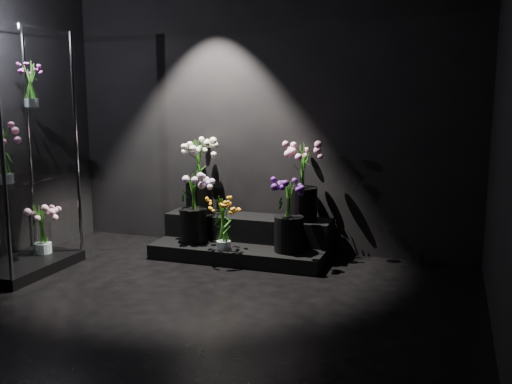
% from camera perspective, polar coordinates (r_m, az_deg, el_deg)
% --- Properties ---
extents(floor, '(4.00, 4.00, 0.00)m').
position_cam_1_polar(floor, '(3.92, -8.37, -12.83)').
color(floor, black).
rests_on(floor, ground).
extents(wall_back, '(4.00, 0.00, 4.00)m').
position_cam_1_polar(wall_back, '(5.47, 1.01, 8.77)').
color(wall_back, black).
rests_on(wall_back, floor).
extents(display_riser, '(1.60, 0.71, 0.35)m').
position_cam_1_polar(display_riser, '(5.37, -1.12, -4.77)').
color(display_riser, black).
rests_on(display_riser, floor).
extents(display_case, '(0.55, 0.92, 2.03)m').
position_cam_1_polar(display_case, '(5.12, -22.75, 3.59)').
color(display_case, black).
rests_on(display_case, floor).
extents(bouquet_orange_bells, '(0.28, 0.28, 0.47)m').
position_cam_1_polar(bouquet_orange_bells, '(5.06, -3.29, -3.08)').
color(bouquet_orange_bells, white).
rests_on(bouquet_orange_bells, display_riser).
extents(bouquet_lilac, '(0.39, 0.39, 0.63)m').
position_cam_1_polar(bouquet_lilac, '(5.30, -6.29, -1.24)').
color(bouquet_lilac, black).
rests_on(bouquet_lilac, display_riser).
extents(bouquet_purple, '(0.32, 0.32, 0.64)m').
position_cam_1_polar(bouquet_purple, '(4.96, 3.33, -2.15)').
color(bouquet_purple, black).
rests_on(bouquet_purple, display_riser).
extents(bouquet_cream_roses, '(0.49, 0.49, 0.70)m').
position_cam_1_polar(bouquet_cream_roses, '(5.51, -5.73, 2.04)').
color(bouquet_cream_roses, black).
rests_on(bouquet_cream_roses, display_riser).
extents(bouquet_pink_roses, '(0.39, 0.39, 0.71)m').
position_cam_1_polar(bouquet_pink_roses, '(5.19, 4.71, 1.41)').
color(bouquet_pink_roses, black).
rests_on(bouquet_pink_roses, display_riser).
extents(bouquet_case_pink, '(0.34, 0.34, 0.46)m').
position_cam_1_polar(bouquet_case_pink, '(4.96, -23.96, 3.51)').
color(bouquet_case_pink, white).
rests_on(bouquet_case_pink, display_case).
extents(bouquet_case_magenta, '(0.29, 0.29, 0.37)m').
position_cam_1_polar(bouquet_case_magenta, '(5.23, -21.65, 10.02)').
color(bouquet_case_magenta, white).
rests_on(bouquet_case_magenta, display_case).
extents(bouquet_case_base_pink, '(0.36, 0.36, 0.46)m').
position_cam_1_polar(bouquet_case_base_pink, '(5.40, -20.65, -3.30)').
color(bouquet_case_base_pink, white).
rests_on(bouquet_case_base_pink, display_case).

